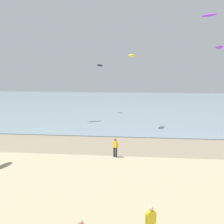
{
  "coord_description": "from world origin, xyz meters",
  "views": [
    {
      "loc": [
        1.66,
        -6.17,
        7.74
      ],
      "look_at": [
        -0.66,
        12.69,
        5.12
      ],
      "focal_mm": 48.79,
      "sensor_mm": 36.0,
      "label": 1
    }
  ],
  "objects_px": {
    "kite_aloft_4": "(209,15)",
    "kite_aloft_6": "(100,65)",
    "person_far_down_beach": "(115,147)",
    "kite_aloft_5": "(132,56)",
    "kite_aloft_1": "(219,47)",
    "person_left_flank": "(151,223)"
  },
  "relations": [
    {
      "from": "kite_aloft_6",
      "to": "kite_aloft_4",
      "type": "bearing_deg",
      "value": 59.42
    },
    {
      "from": "person_far_down_beach",
      "to": "kite_aloft_5",
      "type": "relative_size",
      "value": 0.73
    },
    {
      "from": "person_left_flank",
      "to": "kite_aloft_4",
      "type": "height_order",
      "value": "kite_aloft_4"
    },
    {
      "from": "kite_aloft_6",
      "to": "person_left_flank",
      "type": "bearing_deg",
      "value": -24.09
    },
    {
      "from": "person_left_flank",
      "to": "person_far_down_beach",
      "type": "distance_m",
      "value": 13.66
    },
    {
      "from": "person_far_down_beach",
      "to": "kite_aloft_1",
      "type": "distance_m",
      "value": 27.94
    },
    {
      "from": "kite_aloft_6",
      "to": "kite_aloft_1",
      "type": "bearing_deg",
      "value": 39.22
    },
    {
      "from": "person_left_flank",
      "to": "kite_aloft_5",
      "type": "height_order",
      "value": "kite_aloft_5"
    },
    {
      "from": "person_far_down_beach",
      "to": "kite_aloft_5",
      "type": "height_order",
      "value": "kite_aloft_5"
    },
    {
      "from": "person_left_flank",
      "to": "kite_aloft_5",
      "type": "bearing_deg",
      "value": 95.25
    },
    {
      "from": "person_left_flank",
      "to": "person_far_down_beach",
      "type": "height_order",
      "value": "same"
    },
    {
      "from": "person_left_flank",
      "to": "kite_aloft_5",
      "type": "distance_m",
      "value": 28.32
    },
    {
      "from": "kite_aloft_5",
      "to": "kite_aloft_4",
      "type": "bearing_deg",
      "value": 151.68
    },
    {
      "from": "kite_aloft_4",
      "to": "person_far_down_beach",
      "type": "bearing_deg",
      "value": -66.93
    },
    {
      "from": "kite_aloft_1",
      "to": "kite_aloft_6",
      "type": "relative_size",
      "value": 1.63
    },
    {
      "from": "person_left_flank",
      "to": "kite_aloft_5",
      "type": "xyz_separation_m",
      "value": [
        -2.47,
        26.85,
        8.67
      ]
    },
    {
      "from": "person_far_down_beach",
      "to": "kite_aloft_5",
      "type": "bearing_deg",
      "value": 87.33
    },
    {
      "from": "person_far_down_beach",
      "to": "kite_aloft_5",
      "type": "distance_m",
      "value": 16.09
    },
    {
      "from": "person_left_flank",
      "to": "kite_aloft_1",
      "type": "relative_size",
      "value": 0.53
    },
    {
      "from": "person_far_down_beach",
      "to": "kite_aloft_6",
      "type": "height_order",
      "value": "kite_aloft_6"
    },
    {
      "from": "kite_aloft_4",
      "to": "kite_aloft_6",
      "type": "bearing_deg",
      "value": -127.19
    },
    {
      "from": "kite_aloft_5",
      "to": "kite_aloft_6",
      "type": "distance_m",
      "value": 15.1
    }
  ]
}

